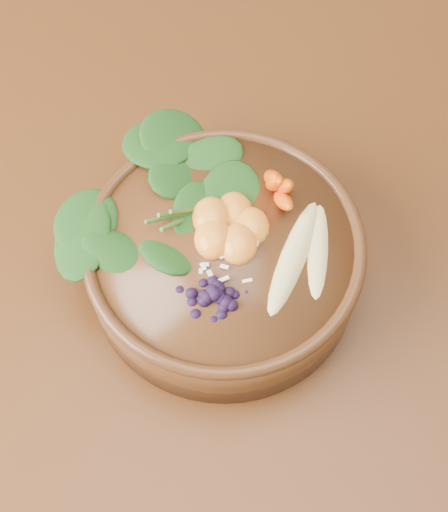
{
  "coord_description": "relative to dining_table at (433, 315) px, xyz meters",
  "views": [
    {
      "loc": [
        -0.26,
        -0.35,
        1.45
      ],
      "look_at": [
        -0.25,
        0.01,
        0.8
      ],
      "focal_mm": 50.0,
      "sensor_mm": 36.0,
      "label": 1
    }
  ],
  "objects": [
    {
      "name": "banana_halves",
      "position": [
        -0.17,
        -0.01,
        0.18
      ],
      "size": [
        0.09,
        0.16,
        0.03
      ],
      "rotation": [
        0.0,
        0.0,
        -0.22
      ],
      "color": "#E0CC84",
      "rests_on": "stoneware_bowl"
    },
    {
      "name": "ground",
      "position": [
        0.0,
        0.0,
        -0.66
      ],
      "size": [
        4.0,
        4.0,
        0.0
      ],
      "primitive_type": "plane",
      "color": "#381E0F",
      "rests_on": "ground"
    },
    {
      "name": "mandarin_cluster",
      "position": [
        -0.25,
        0.02,
        0.19
      ],
      "size": [
        0.1,
        0.11,
        0.03
      ],
      "primitive_type": null,
      "rotation": [
        0.0,
        0.0,
        -0.22
      ],
      "color": "orange",
      "rests_on": "stoneware_bowl"
    },
    {
      "name": "stoneware_bowl",
      "position": [
        -0.25,
        0.01,
        0.13
      ],
      "size": [
        0.34,
        0.34,
        0.08
      ],
      "primitive_type": "cylinder",
      "rotation": [
        0.0,
        0.0,
        -0.22
      ],
      "color": "#4E2C14",
      "rests_on": "dining_table"
    },
    {
      "name": "coconut_flakes",
      "position": [
        -0.26,
        -0.01,
        0.17
      ],
      "size": [
        0.1,
        0.09,
        0.01
      ],
      "primitive_type": null,
      "rotation": [
        0.0,
        0.0,
        -0.22
      ],
      "color": "white",
      "rests_on": "stoneware_bowl"
    },
    {
      "name": "carrot_cluster",
      "position": [
        -0.19,
        0.07,
        0.21
      ],
      "size": [
        0.07,
        0.07,
        0.08
      ],
      "primitive_type": null,
      "rotation": [
        0.0,
        0.0,
        -0.22
      ],
      "color": "#FB5909",
      "rests_on": "stoneware_bowl"
    },
    {
      "name": "kale_heap",
      "position": [
        -0.28,
        0.07,
        0.19
      ],
      "size": [
        0.22,
        0.2,
        0.04
      ],
      "primitive_type": null,
      "rotation": [
        0.0,
        0.0,
        -0.22
      ],
      "color": "#1E4B18",
      "rests_on": "stoneware_bowl"
    },
    {
      "name": "blueberry_pile",
      "position": [
        -0.26,
        -0.05,
        0.19
      ],
      "size": [
        0.15,
        0.12,
        0.04
      ],
      "primitive_type": null,
      "rotation": [
        0.0,
        0.0,
        -0.22
      ],
      "color": "black",
      "rests_on": "stoneware_bowl"
    },
    {
      "name": "dining_table",
      "position": [
        0.0,
        0.0,
        0.0
      ],
      "size": [
        1.6,
        0.9,
        0.75
      ],
      "color": "#331C0C",
      "rests_on": "ground"
    }
  ]
}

